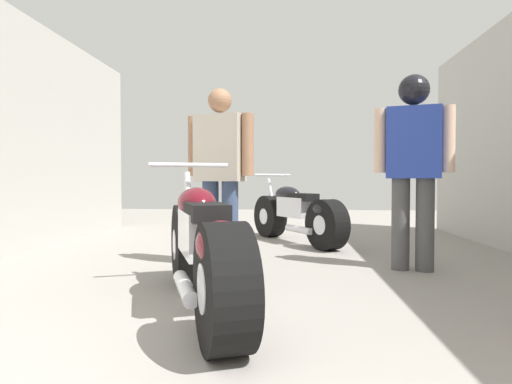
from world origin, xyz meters
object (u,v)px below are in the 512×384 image
object	(u,v)px
motorcycle_black_naked	(297,214)
mechanic_in_blue	(220,167)
mechanic_with_helmet	(413,154)
motorcycle_maroon_cruiser	(202,248)

from	to	relation	value
motorcycle_black_naked	mechanic_in_blue	size ratio (longest dim) A/B	1.05
mechanic_in_blue	motorcycle_black_naked	bearing A→B (deg)	64.88
motorcycle_black_naked	mechanic_with_helmet	distance (m)	2.05
mechanic_in_blue	mechanic_with_helmet	bearing A→B (deg)	-0.46
mechanic_with_helmet	mechanic_in_blue	bearing A→B (deg)	179.54
motorcycle_black_naked	mechanic_with_helmet	size ratio (longest dim) A/B	1.00
motorcycle_maroon_cruiser	mechanic_in_blue	size ratio (longest dim) A/B	1.18
motorcycle_maroon_cruiser	motorcycle_black_naked	size ratio (longest dim) A/B	1.13
motorcycle_black_naked	mechanic_in_blue	bearing A→B (deg)	-115.12
mechanic_in_blue	mechanic_with_helmet	world-z (taller)	mechanic_with_helmet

